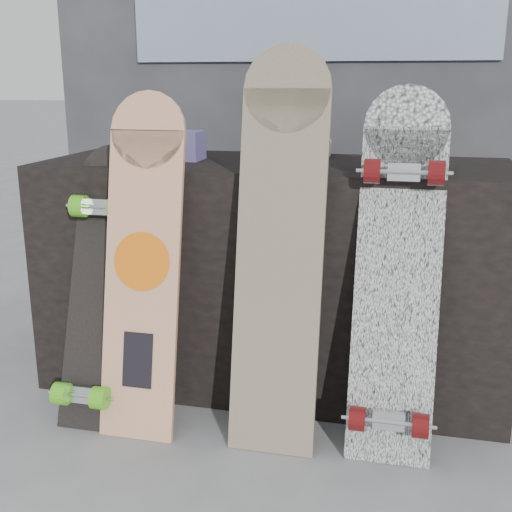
% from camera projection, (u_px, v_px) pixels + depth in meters
% --- Properties ---
extents(ground, '(60.00, 60.00, 0.00)m').
position_uv_depth(ground, '(240.00, 446.00, 1.94)').
color(ground, slate).
rests_on(ground, ground).
extents(vendor_table, '(1.60, 0.60, 0.80)m').
position_uv_depth(vendor_table, '(274.00, 273.00, 2.31)').
color(vendor_table, black).
rests_on(vendor_table, ground).
extents(booth, '(2.40, 0.22, 2.20)m').
position_uv_depth(booth, '(313.00, 73.00, 2.92)').
color(booth, '#2D2E32').
rests_on(booth, ground).
extents(merch_box_purple, '(0.18, 0.12, 0.10)m').
position_uv_depth(merch_box_purple, '(177.00, 145.00, 2.25)').
color(merch_box_purple, '#403A77').
rests_on(merch_box_purple, vendor_table).
extents(merch_box_small, '(0.14, 0.14, 0.12)m').
position_uv_depth(merch_box_small, '(408.00, 150.00, 2.02)').
color(merch_box_small, '#403A77').
rests_on(merch_box_small, vendor_table).
extents(merch_box_flat, '(0.22, 0.10, 0.06)m').
position_uv_depth(merch_box_flat, '(300.00, 148.00, 2.36)').
color(merch_box_flat, '#D1B78C').
rests_on(merch_box_flat, vendor_table).
extents(longboard_geisha, '(0.24, 0.25, 1.05)m').
position_uv_depth(longboard_geisha, '(143.00, 256.00, 1.96)').
color(longboard_geisha, '#D1B08D').
rests_on(longboard_geisha, ground).
extents(longboard_celtic, '(0.26, 0.26, 1.18)m').
position_uv_depth(longboard_celtic, '(280.00, 239.00, 1.87)').
color(longboard_celtic, '#CCB18B').
rests_on(longboard_celtic, ground).
extents(longboard_cascadia, '(0.24, 0.34, 1.06)m').
position_uv_depth(longboard_cascadia, '(398.00, 269.00, 1.83)').
color(longboard_cascadia, white).
rests_on(longboard_cascadia, ground).
extents(skateboard_dark, '(0.20, 0.37, 0.87)m').
position_uv_depth(skateboard_dark, '(98.00, 282.00, 2.05)').
color(skateboard_dark, black).
rests_on(skateboard_dark, ground).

